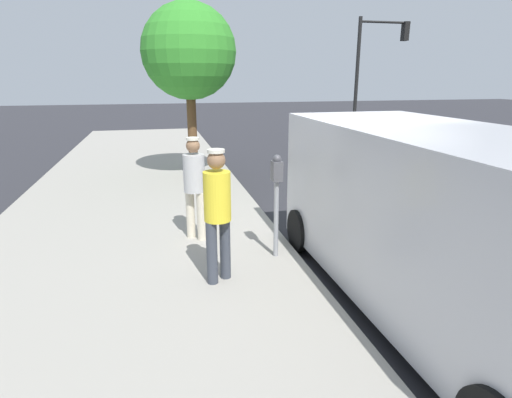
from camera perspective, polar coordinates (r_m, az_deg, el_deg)
name	(u,v)px	position (r m, az deg, el deg)	size (l,w,h in m)	color
ground_plane	(347,247)	(7.12, 12.38, -6.41)	(80.00, 80.00, 0.00)	#2D2D33
sidewalk_slab	(127,264)	(6.47, -17.17, -8.45)	(5.00, 32.00, 0.15)	#9E998E
parking_meter_near	(277,189)	(5.93, 2.82, 1.40)	(0.14, 0.18, 1.52)	gray
pedestrian_in_yellow	(217,208)	(5.22, -5.29, -1.20)	(0.34, 0.34, 1.73)	#383D47
pedestrian_in_gray	(194,182)	(6.70, -8.40, 2.28)	(0.34, 0.34, 1.66)	beige
parked_van	(441,218)	(5.23, 23.91, -2.38)	(2.16, 5.22, 2.15)	#BCBCC1
traffic_light_corner	(375,58)	(20.32, 15.98, 18.04)	(2.48, 0.42, 5.20)	black
street_tree	(189,52)	(11.11, -9.14, 19.17)	(2.35, 2.35, 4.34)	brown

